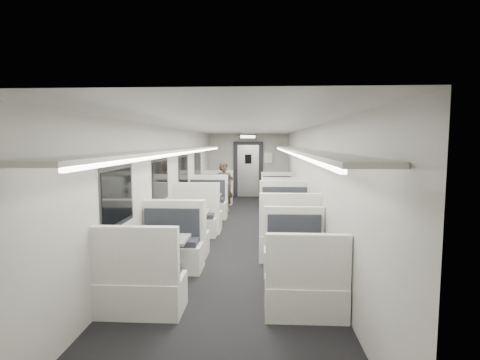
# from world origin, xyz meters

# --- Properties ---
(room) EXTENTS (3.24, 12.24, 2.64)m
(room) POSITION_xyz_m (0.00, 0.00, 1.20)
(room) COLOR black
(room) RESTS_ON ground
(booth_left_a) EXTENTS (1.03, 2.09, 1.12)m
(booth_left_a) POSITION_xyz_m (-1.00, 3.54, 0.37)
(booth_left_a) COLOR white
(booth_left_a) RESTS_ON room
(booth_left_b) EXTENTS (1.08, 2.20, 1.18)m
(booth_left_b) POSITION_xyz_m (-1.00, 1.15, 0.39)
(booth_left_b) COLOR white
(booth_left_b) RESTS_ON room
(booth_left_c) EXTENTS (0.98, 1.99, 1.07)m
(booth_left_c) POSITION_xyz_m (-1.00, -0.73, 0.36)
(booth_left_c) COLOR white
(booth_left_c) RESTS_ON room
(booth_left_d) EXTENTS (1.03, 2.09, 1.12)m
(booth_left_d) POSITION_xyz_m (-1.00, -3.04, 0.37)
(booth_left_d) COLOR white
(booth_left_d) RESTS_ON room
(booth_right_a) EXTENTS (1.01, 2.06, 1.10)m
(booth_right_a) POSITION_xyz_m (1.00, 3.19, 0.37)
(booth_right_a) COLOR white
(booth_right_a) RESTS_ON room
(booth_right_b) EXTENTS (0.96, 1.94, 1.04)m
(booth_right_b) POSITION_xyz_m (1.00, 1.48, 0.35)
(booth_right_b) COLOR white
(booth_right_b) RESTS_ON room
(booth_right_c) EXTENTS (1.12, 2.28, 1.22)m
(booth_right_c) POSITION_xyz_m (1.00, -0.76, 0.41)
(booth_right_c) COLOR white
(booth_right_c) RESTS_ON room
(booth_right_d) EXTENTS (0.97, 1.96, 1.05)m
(booth_right_d) POSITION_xyz_m (1.00, -3.06, 0.35)
(booth_right_d) COLOR white
(booth_right_d) RESTS_ON room
(passenger) EXTENTS (0.64, 0.53, 1.50)m
(passenger) POSITION_xyz_m (-0.59, 2.69, 0.75)
(passenger) COLOR black
(passenger) RESTS_ON room
(window_a) EXTENTS (0.02, 1.18, 0.84)m
(window_a) POSITION_xyz_m (-1.49, 3.40, 1.35)
(window_a) COLOR black
(window_a) RESTS_ON room
(window_b) EXTENTS (0.02, 1.18, 0.84)m
(window_b) POSITION_xyz_m (-1.49, 1.20, 1.35)
(window_b) COLOR black
(window_b) RESTS_ON room
(window_c) EXTENTS (0.02, 1.18, 0.84)m
(window_c) POSITION_xyz_m (-1.49, -1.00, 1.35)
(window_c) COLOR black
(window_c) RESTS_ON room
(window_d) EXTENTS (0.02, 1.18, 0.84)m
(window_d) POSITION_xyz_m (-1.49, -3.20, 1.35)
(window_d) COLOR black
(window_d) RESTS_ON room
(luggage_rack_left) EXTENTS (0.46, 10.40, 0.09)m
(luggage_rack_left) POSITION_xyz_m (-1.24, -0.30, 1.92)
(luggage_rack_left) COLOR white
(luggage_rack_left) RESTS_ON room
(luggage_rack_right) EXTENTS (0.46, 10.40, 0.09)m
(luggage_rack_right) POSITION_xyz_m (1.24, -0.30, 1.92)
(luggage_rack_right) COLOR white
(luggage_rack_right) RESTS_ON room
(vestibule_door) EXTENTS (1.10, 0.13, 2.10)m
(vestibule_door) POSITION_xyz_m (0.00, 5.93, 1.04)
(vestibule_door) COLOR black
(vestibule_door) RESTS_ON room
(exit_sign) EXTENTS (0.62, 0.12, 0.16)m
(exit_sign) POSITION_xyz_m (0.00, 5.44, 2.28)
(exit_sign) COLOR black
(exit_sign) RESTS_ON room
(wall_notice) EXTENTS (0.32, 0.02, 0.40)m
(wall_notice) POSITION_xyz_m (0.75, 5.92, 1.50)
(wall_notice) COLOR white
(wall_notice) RESTS_ON room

